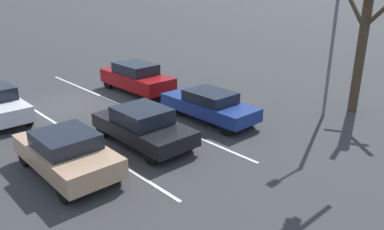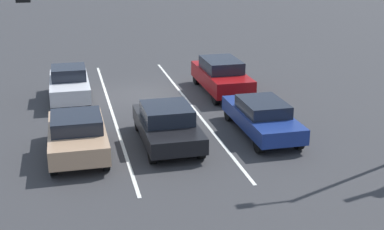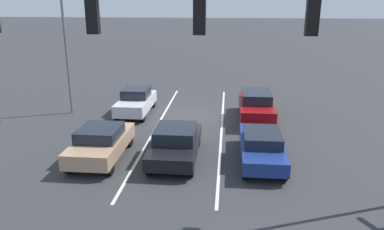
% 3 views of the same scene
% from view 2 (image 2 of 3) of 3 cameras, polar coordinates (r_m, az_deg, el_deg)
% --- Properties ---
extents(ground_plane, '(240.00, 240.00, 0.00)m').
position_cam_2_polar(ground_plane, '(25.61, -5.10, 2.18)').
color(ground_plane, '#333335').
extents(lane_stripe_left_divider, '(0.12, 16.50, 0.01)m').
position_cam_2_polar(lane_stripe_left_divider, '(23.81, -0.07, 1.00)').
color(lane_stripe_left_divider, silver).
rests_on(lane_stripe_left_divider, ground_plane).
extents(lane_stripe_center_divider, '(0.12, 16.50, 0.01)m').
position_cam_2_polar(lane_stripe_center_divider, '(23.28, -8.55, 0.37)').
color(lane_stripe_center_divider, silver).
rests_on(lane_stripe_center_divider, ground_plane).
extents(car_navy_leftlane_front, '(1.74, 4.69, 1.35)m').
position_cam_2_polar(car_navy_leftlane_front, '(20.39, 7.46, -0.12)').
color(car_navy_leftlane_front, navy).
rests_on(car_navy_leftlane_front, ground_plane).
extents(car_black_midlane_front, '(1.93, 4.41, 1.43)m').
position_cam_2_polar(car_black_midlane_front, '(19.31, -2.67, -0.99)').
color(car_black_midlane_front, black).
rests_on(car_black_midlane_front, ground_plane).
extents(car_tan_rightlane_front, '(1.91, 4.23, 1.45)m').
position_cam_2_polar(car_tan_rightlane_front, '(18.71, -12.16, -1.99)').
color(car_tan_rightlane_front, tan).
rests_on(car_tan_rightlane_front, ground_plane).
extents(car_maroon_leftlane_second, '(1.83, 4.77, 1.63)m').
position_cam_2_polar(car_maroon_leftlane_second, '(25.68, 3.15, 4.24)').
color(car_maroon_leftlane_second, maroon).
rests_on(car_maroon_leftlane_second, ground_plane).
extents(car_silver_rightlane_second, '(1.73, 4.16, 1.54)m').
position_cam_2_polar(car_silver_rightlane_second, '(25.14, -12.95, 3.27)').
color(car_silver_rightlane_second, silver).
rests_on(car_silver_rightlane_second, ground_plane).
extents(traffic_signal_gantry, '(12.97, 0.37, 7.17)m').
position_cam_2_polar(traffic_signal_gantry, '(13.00, -8.20, 11.13)').
color(traffic_signal_gantry, slate).
rests_on(traffic_signal_gantry, ground_plane).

